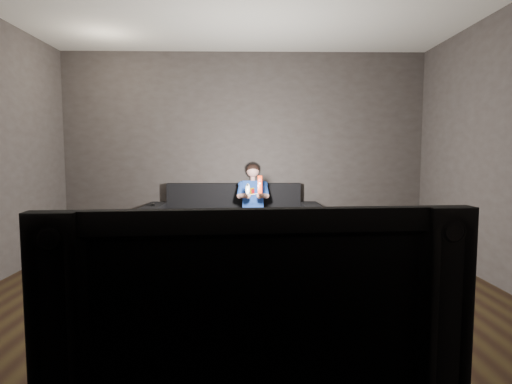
{
  "coord_description": "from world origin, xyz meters",
  "views": [
    {
      "loc": [
        0.06,
        -3.51,
        1.31
      ],
      "look_at": [
        0.15,
        1.55,
        0.85
      ],
      "focal_mm": 30.0,
      "sensor_mm": 36.0,
      "label": 1
    }
  ],
  "objects": [
    {
      "name": "floor",
      "position": [
        0.0,
        0.0,
        0.0
      ],
      "size": [
        5.0,
        5.0,
        0.0
      ],
      "primitive_type": "plane",
      "color": "black",
      "rests_on": "ground"
    },
    {
      "name": "back_wall",
      "position": [
        0.0,
        2.5,
        1.35
      ],
      "size": [
        5.0,
        0.04,
        2.7
      ],
      "primitive_type": "cube",
      "color": "#383231",
      "rests_on": "ground"
    },
    {
      "name": "front_wall",
      "position": [
        0.0,
        -2.5,
        1.35
      ],
      "size": [
        5.0,
        0.04,
        2.7
      ],
      "primitive_type": "cube",
      "color": "#383231",
      "rests_on": "ground"
    },
    {
      "name": "sofa",
      "position": [
        -0.14,
        2.13,
        0.29
      ],
      "size": [
        2.31,
        1.0,
        0.89
      ],
      "color": "black",
      "rests_on": "floor"
    },
    {
      "name": "child",
      "position": [
        0.12,
        2.05,
        0.72
      ],
      "size": [
        0.42,
        0.51,
        1.02
      ],
      "color": "black",
      "rests_on": "sofa"
    },
    {
      "name": "wii_remote_red",
      "position": [
        0.2,
        1.66,
        0.93
      ],
      "size": [
        0.05,
        0.08,
        0.22
      ],
      "color": "red",
      "rests_on": "child"
    },
    {
      "name": "nunchuk_white",
      "position": [
        0.05,
        1.66,
        0.88
      ],
      "size": [
        0.07,
        0.1,
        0.15
      ],
      "color": "white",
      "rests_on": "child"
    },
    {
      "name": "wii_remote_black",
      "position": [
        -1.18,
        2.04,
        0.65
      ],
      "size": [
        0.08,
        0.16,
        0.03
      ],
      "color": "black",
      "rests_on": "sofa"
    },
    {
      "name": "coffee_table",
      "position": [
        0.02,
        0.87,
        0.35
      ],
      "size": [
        1.14,
        0.6,
        0.41
      ],
      "color": "black",
      "rests_on": "floor"
    },
    {
      "name": "tv",
      "position": [
        0.08,
        -2.27,
        0.82
      ],
      "size": [
        1.2,
        0.25,
        0.68
      ],
      "primitive_type": "imported",
      "rotation": [
        0.0,
        0.0,
        0.08
      ],
      "color": "black",
      "rests_on": "media_console"
    }
  ]
}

